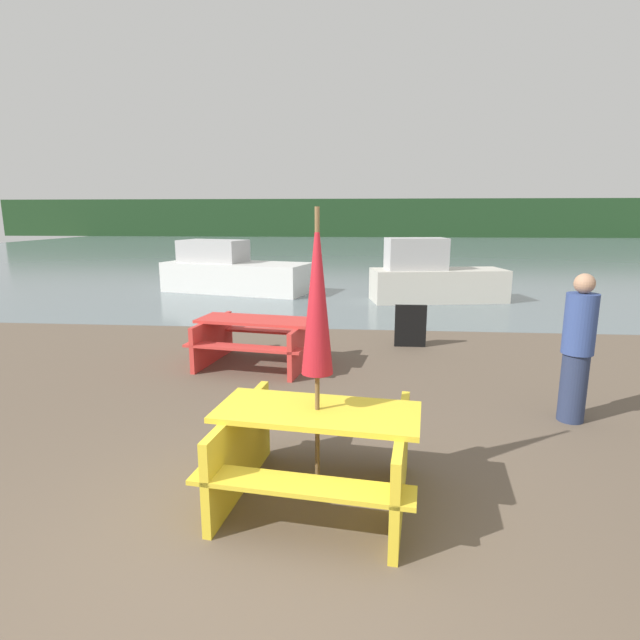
{
  "coord_description": "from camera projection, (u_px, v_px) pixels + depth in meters",
  "views": [
    {
      "loc": [
        0.7,
        -2.64,
        2.3
      ],
      "look_at": [
        0.11,
        4.2,
        0.85
      ],
      "focal_mm": 28.0,
      "sensor_mm": 36.0,
      "label": 1
    }
  ],
  "objects": [
    {
      "name": "ground_plane",
      "position": [
        245.0,
        591.0,
        3.11
      ],
      "size": [
        60.0,
        60.0,
        0.0
      ],
      "primitive_type": "plane",
      "color": "brown"
    },
    {
      "name": "water",
      "position": [
        353.0,
        249.0,
        34.63
      ],
      "size": [
        60.0,
        50.0,
        0.0
      ],
      "color": "slate",
      "rests_on": "ground_plane"
    },
    {
      "name": "far_treeline",
      "position": [
        357.0,
        218.0,
        53.72
      ],
      "size": [
        80.0,
        1.6,
        4.0
      ],
      "color": "#1E3D1E",
      "rests_on": "water"
    },
    {
      "name": "picnic_table_yellow",
      "position": [
        317.0,
        447.0,
        4.02
      ],
      "size": [
        1.77,
        1.57,
        0.79
      ],
      "rotation": [
        0.0,
        0.0,
        -0.13
      ],
      "color": "yellow",
      "rests_on": "ground_plane"
    },
    {
      "name": "picnic_table_red",
      "position": [
        256.0,
        337.0,
        7.72
      ],
      "size": [
        1.97,
        1.64,
        0.74
      ],
      "rotation": [
        0.0,
        0.0,
        -0.16
      ],
      "color": "red",
      "rests_on": "ground_plane"
    },
    {
      "name": "umbrella_crimson",
      "position": [
        317.0,
        295.0,
        3.77
      ],
      "size": [
        0.25,
        0.25,
        2.36
      ],
      "color": "brown",
      "rests_on": "ground_plane"
    },
    {
      "name": "boat",
      "position": [
        433.0,
        278.0,
        13.49
      ],
      "size": [
        3.72,
        1.81,
        1.71
      ],
      "rotation": [
        0.0,
        0.0,
        0.16
      ],
      "color": "beige",
      "rests_on": "water"
    },
    {
      "name": "boat_second",
      "position": [
        233.0,
        272.0,
        15.2
      ],
      "size": [
        4.67,
        2.72,
        1.55
      ],
      "rotation": [
        0.0,
        0.0,
        -0.26
      ],
      "color": "silver",
      "rests_on": "water"
    },
    {
      "name": "person",
      "position": [
        577.0,
        349.0,
        5.53
      ],
      "size": [
        0.34,
        0.34,
        1.68
      ],
      "color": "#283351",
      "rests_on": "ground_plane"
    },
    {
      "name": "signboard",
      "position": [
        410.0,
        326.0,
        8.83
      ],
      "size": [
        0.55,
        0.08,
        0.75
      ],
      "color": "black",
      "rests_on": "ground_plane"
    }
  ]
}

